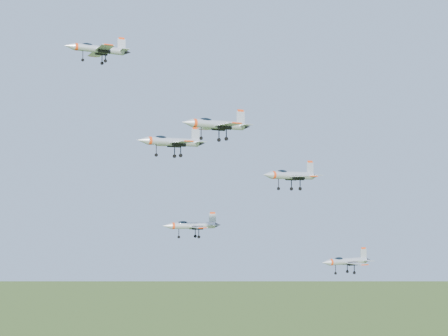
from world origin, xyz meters
TOP-DOWN VIEW (x-y plane):
  - jet_lead at (-14.78, 11.36)m, footprint 12.02×10.03m
  - jet_left_high at (-7.64, -2.41)m, footprint 12.40×10.25m
  - jet_right_high at (-10.80, -20.30)m, footprint 10.93×9.03m
  - jet_left_low at (3.64, 9.49)m, footprint 11.49×9.71m
  - jet_right_low at (10.85, -10.67)m, footprint 12.27×10.07m
  - jet_trail at (35.52, 0.70)m, footprint 12.55×10.46m

SIDE VIEW (x-z plane):
  - jet_trail at x=35.52m, z-range 121.19..124.54m
  - jet_left_low at x=3.64m, z-range 129.16..132.26m
  - jet_right_low at x=10.85m, z-range 138.09..141.38m
  - jet_left_high at x=-7.64m, z-range 143.47..146.78m
  - jet_right_high at x=-10.80m, z-range 144.58..147.51m
  - jet_lead at x=-14.78m, z-range 160.57..163.79m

